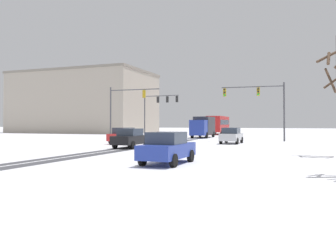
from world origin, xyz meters
The scene contains 13 objects.
wheel_track_left_lane centered at (-2.18, 17.77, 0.00)m, with size 0.79×39.10×0.01m, color #424247.
wheel_track_right_lane centered at (-1.03, 17.77, 0.00)m, with size 1.05×39.10×0.01m, color #424247.
sidewalk_kerb_right centered at (11.48, 15.99, 0.06)m, with size 4.00×39.10×0.12m, color white.
traffic_signal_near_right centered at (7.71, 33.39, 4.68)m, with size 6.79×0.73×6.50m.
traffic_signal_far_left centered at (-7.86, 41.42, 4.78)m, with size 5.61×0.58×6.50m.
traffic_signal_near_left centered at (-8.29, 31.61, 4.45)m, with size 6.44×0.49×6.50m.
car_silver_lead centered at (5.09, 29.68, 0.82)m, with size 1.90×4.13×1.62m.
car_red_second centered at (-5.11, 25.73, 0.82)m, with size 1.91×4.14×1.62m.
car_black_third centered at (-1.70, 20.52, 0.82)m, with size 1.87×4.12×1.62m.
car_blue_fourth centered at (5.33, 10.77, 0.82)m, with size 1.89×4.13×1.62m.
bus_oncoming centered at (-2.82, 59.24, 1.99)m, with size 3.04×11.10×3.38m.
box_truck_delivery centered at (-1.43, 42.90, 1.63)m, with size 2.52×7.48×3.02m.
office_building_far_left_block centered at (-33.85, 60.71, 6.71)m, with size 29.61×18.11×13.40m.
Camera 1 is at (11.63, -5.70, 2.05)m, focal length 37.10 mm.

